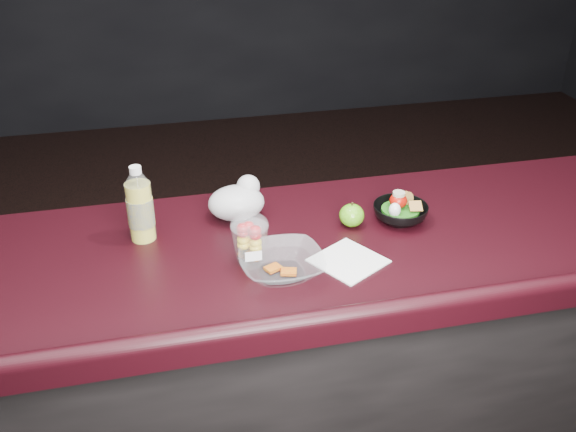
{
  "coord_description": "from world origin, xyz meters",
  "views": [
    {
      "loc": [
        -0.35,
        -1.14,
        1.94
      ],
      "look_at": [
        -0.01,
        0.32,
        1.1
      ],
      "focal_mm": 40.0,
      "sensor_mm": 36.0,
      "label": 1
    }
  ],
  "objects_px": {
    "lemonade_bottle": "(140,209)",
    "green_apple": "(352,215)",
    "takeout_bowl": "(282,265)",
    "snack_bowl": "(400,212)",
    "fruit_cup": "(250,239)"
  },
  "relations": [
    {
      "from": "snack_bowl",
      "to": "takeout_bowl",
      "type": "height_order",
      "value": "snack_bowl"
    },
    {
      "from": "snack_bowl",
      "to": "takeout_bowl",
      "type": "xyz_separation_m",
      "value": [
        -0.39,
        -0.19,
        -0.0
      ]
    },
    {
      "from": "lemonade_bottle",
      "to": "green_apple",
      "type": "bearing_deg",
      "value": -6.07
    },
    {
      "from": "lemonade_bottle",
      "to": "takeout_bowl",
      "type": "xyz_separation_m",
      "value": [
        0.33,
        -0.25,
        -0.07
      ]
    },
    {
      "from": "green_apple",
      "to": "snack_bowl",
      "type": "bearing_deg",
      "value": -1.38
    },
    {
      "from": "lemonade_bottle",
      "to": "green_apple",
      "type": "relative_size",
      "value": 2.93
    },
    {
      "from": "green_apple",
      "to": "takeout_bowl",
      "type": "bearing_deg",
      "value": -142.24
    },
    {
      "from": "snack_bowl",
      "to": "takeout_bowl",
      "type": "bearing_deg",
      "value": -154.4
    },
    {
      "from": "lemonade_bottle",
      "to": "takeout_bowl",
      "type": "relative_size",
      "value": 1.0
    },
    {
      "from": "fruit_cup",
      "to": "takeout_bowl",
      "type": "relative_size",
      "value": 0.64
    },
    {
      "from": "lemonade_bottle",
      "to": "green_apple",
      "type": "height_order",
      "value": "lemonade_bottle"
    },
    {
      "from": "lemonade_bottle",
      "to": "fruit_cup",
      "type": "xyz_separation_m",
      "value": [
        0.27,
        -0.18,
        -0.02
      ]
    },
    {
      "from": "lemonade_bottle",
      "to": "fruit_cup",
      "type": "relative_size",
      "value": 1.56
    },
    {
      "from": "takeout_bowl",
      "to": "snack_bowl",
      "type": "bearing_deg",
      "value": 25.6
    },
    {
      "from": "green_apple",
      "to": "snack_bowl",
      "type": "xyz_separation_m",
      "value": [
        0.14,
        -0.0,
        -0.0
      ]
    }
  ]
}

